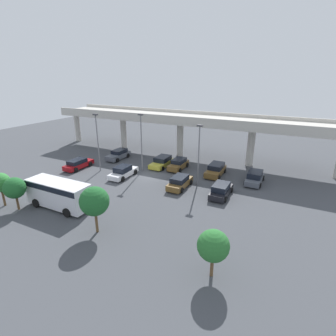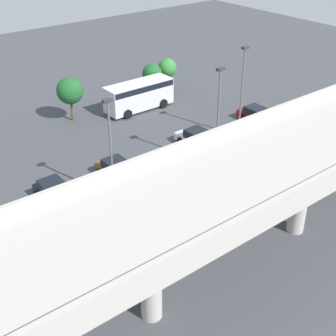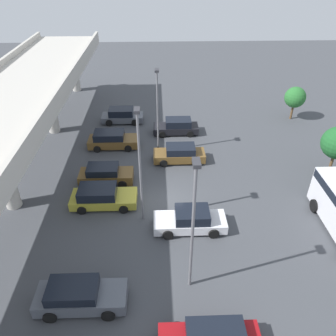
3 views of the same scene
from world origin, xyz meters
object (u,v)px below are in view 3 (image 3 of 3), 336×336
parked_car_1 (79,296)px  parked_car_2 (190,220)px  parked_car_4 (105,175)px  parked_car_6 (112,140)px  tree_front_far_right (295,97)px  parked_car_8 (122,116)px  parked_car_3 (102,197)px  parked_car_5 (180,154)px  lamp_post_near_aisle (157,106)px  lamp_post_by_overpass (193,221)px  parked_car_7 (177,127)px  lamp_post_mid_lot (140,161)px

parked_car_1 → parked_car_2: parked_car_2 is taller
parked_car_4 → parked_car_6: 5.78m
tree_front_far_right → parked_car_8: bearing=90.6°
parked_car_3 → parked_car_6: (8.56, 0.16, 0.04)m
parked_car_4 → parked_car_6: size_ratio=0.92×
parked_car_5 → lamp_post_near_aisle: lamp_post_near_aisle is taller
lamp_post_near_aisle → lamp_post_by_overpass: size_ratio=0.93×
parked_car_6 → parked_car_4: bearing=-89.2°
parked_car_5 → tree_front_far_right: size_ratio=1.25×
parked_car_5 → parked_car_6: (2.75, 6.28, 0.04)m
parked_car_4 → lamp_post_by_overpass: 12.37m
parked_car_6 → parked_car_7: size_ratio=1.02×
lamp_post_by_overpass → parked_car_4: bearing=30.7°
parked_car_4 → parked_car_7: parked_car_4 is taller
parked_car_3 → parked_car_5: bearing=43.5°
parked_car_2 → parked_car_7: bearing=-89.4°
parked_car_5 → parked_car_7: (5.34, -0.04, 0.01)m
parked_car_5 → tree_front_far_right: bearing=-147.3°
parked_car_4 → tree_front_far_right: tree_front_far_right is taller
parked_car_1 → lamp_post_near_aisle: bearing=74.8°
parked_car_1 → lamp_post_by_overpass: lamp_post_by_overpass is taller
parked_car_2 → parked_car_3: size_ratio=1.01×
parked_car_5 → lamp_post_by_overpass: lamp_post_by_overpass is taller
parked_car_8 → tree_front_far_right: 18.94m
lamp_post_near_aisle → parked_car_3: bearing=150.5°
parked_car_6 → lamp_post_near_aisle: (-1.06, -4.40, 3.81)m
parked_car_1 → tree_front_far_right: size_ratio=1.31×
lamp_post_mid_lot → parked_car_5: bearing=-22.3°
parked_car_7 → lamp_post_near_aisle: size_ratio=0.59×
parked_car_2 → lamp_post_mid_lot: (1.09, 3.26, 4.16)m
parked_car_5 → parked_car_8: bearing=-54.7°
parked_car_5 → lamp_post_near_aisle: bearing=-41.7°
parked_car_3 → parked_car_6: size_ratio=1.03×
parked_car_2 → parked_car_6: (11.31, 6.47, 0.05)m
parked_car_1 → parked_car_5: bearing=66.3°
parked_car_8 → lamp_post_near_aisle: 8.48m
parked_car_2 → parked_car_4: 8.45m
parked_car_5 → parked_car_3: bearing=43.5°
lamp_post_mid_lot → tree_front_far_right: bearing=-45.5°
parked_car_8 → lamp_post_by_overpass: 22.33m
parked_car_1 → parked_car_5: parked_car_1 is taller
parked_car_6 → parked_car_7: (2.59, -6.32, -0.03)m
parked_car_3 → lamp_post_near_aisle: bearing=60.5°
lamp_post_mid_lot → parked_car_4: bearing=35.1°
parked_car_8 → parked_car_4: bearing=-92.1°
parked_car_3 → lamp_post_near_aisle: (7.50, -4.24, 3.85)m
parked_car_3 → parked_car_4: parked_car_4 is taller
parked_car_1 → parked_car_8: 22.32m
parked_car_7 → parked_car_8: (2.84, 5.82, 0.02)m
parked_car_3 → parked_car_7: parked_car_7 is taller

